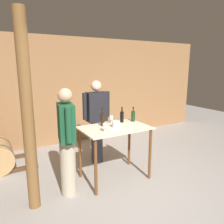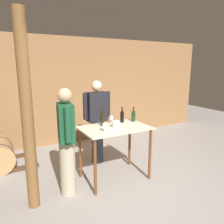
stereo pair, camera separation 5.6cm
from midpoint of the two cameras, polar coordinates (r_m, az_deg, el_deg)
ground_plane at (r=3.68m, az=7.49°, el=-20.90°), size 14.00×14.00×0.00m
back_wall at (r=5.75m, az=-9.67°, el=5.46°), size 8.40×0.05×2.70m
tasting_table at (r=3.83m, az=1.14°, el=-6.44°), size 1.18×0.77×0.95m
wooden_post at (r=3.10m, az=-20.84°, el=-0.76°), size 0.16×0.16×2.70m
wine_bottle_far_left at (r=3.85m, az=-2.08°, el=-1.77°), size 0.07×0.07×0.32m
wine_bottle_left at (r=4.08m, az=3.05°, el=-1.16°), size 0.07×0.07×0.29m
wine_bottle_center at (r=4.17m, az=6.00°, el=-1.01°), size 0.07×0.07×0.28m
wine_glass_near_left at (r=3.51m, az=-1.64°, el=-3.61°), size 0.06×0.06×0.14m
wine_glass_near_center at (r=4.02m, az=0.20°, el=-1.53°), size 0.07×0.07×0.14m
ice_bucket at (r=3.77m, az=1.47°, el=-3.16°), size 0.14×0.14×0.11m
person_host at (r=3.39m, az=-11.34°, el=-7.25°), size 0.29×0.58×1.68m
person_visitor_with_scarf at (r=4.45m, az=-3.56°, el=-2.14°), size 0.59×0.24×1.71m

